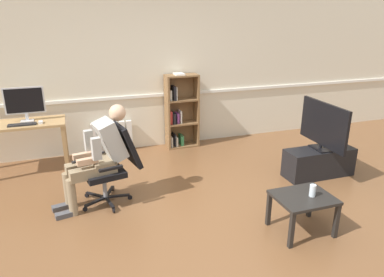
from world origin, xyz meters
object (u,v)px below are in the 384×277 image
at_px(office_chair, 114,161).
at_px(person_seated, 99,154).
at_px(tv_stand, 319,162).
at_px(tv_screen, 323,125).
at_px(computer_mouse, 41,122).
at_px(drinking_glass, 313,191).
at_px(coffee_table, 303,202).
at_px(computer_desk, 25,131).
at_px(imac_monitor, 24,102).
at_px(bookshelf, 180,112).
at_px(radiator, 112,137).
at_px(keyboard, 22,125).

height_order(office_chair, person_seated, person_seated).
relative_size(tv_stand, tv_screen, 1.03).
distance_m(computer_mouse, tv_screen, 4.03).
xyz_separation_m(computer_mouse, tv_stand, (3.76, -1.43, -0.57)).
bearing_deg(drinking_glass, coffee_table, 161.40).
relative_size(computer_desk, coffee_table, 1.89).
relative_size(imac_monitor, coffee_table, 0.91).
distance_m(computer_desk, bookshelf, 2.48).
xyz_separation_m(bookshelf, office_chair, (-1.34, -1.62, -0.10)).
distance_m(office_chair, tv_stand, 2.91).
xyz_separation_m(imac_monitor, tv_screen, (3.96, -1.63, -0.28)).
xyz_separation_m(imac_monitor, drinking_glass, (2.95, -2.78, -0.55)).
distance_m(radiator, coffee_table, 3.48).
bearing_deg(bookshelf, tv_stand, -50.12).
relative_size(person_seated, drinking_glass, 9.49).
bearing_deg(computer_desk, imac_monitor, 57.83).
bearing_deg(office_chair, coffee_table, 41.33).
xyz_separation_m(computer_desk, office_chair, (1.12, -1.32, -0.11)).
bearing_deg(bookshelf, coffee_table, -81.17).
relative_size(computer_desk, person_seated, 0.93).
distance_m(computer_mouse, coffee_table, 3.73).
height_order(tv_stand, tv_screen, tv_screen).
distance_m(person_seated, drinking_glass, 2.47).
height_order(keyboard, office_chair, office_chair).
distance_m(tv_stand, drinking_glass, 1.55).
relative_size(keyboard, computer_mouse, 3.73).
relative_size(keyboard, coffee_table, 0.62).
xyz_separation_m(person_seated, coffee_table, (1.98, -1.32, -0.30)).
bearing_deg(imac_monitor, person_seated, -58.22).
bearing_deg(computer_mouse, bookshelf, 10.56).
distance_m(imac_monitor, drinking_glass, 4.10).
height_order(imac_monitor, drinking_glass, imac_monitor).
height_order(radiator, office_chair, office_chair).
bearing_deg(computer_desk, tv_screen, -21.20).
relative_size(bookshelf, tv_screen, 1.32).
bearing_deg(coffee_table, computer_mouse, 136.33).
xyz_separation_m(bookshelf, coffee_table, (0.46, -2.97, -0.27)).
distance_m(radiator, tv_screen, 3.39).
bearing_deg(keyboard, computer_desk, 88.89).
xyz_separation_m(keyboard, bookshelf, (2.46, 0.43, -0.14)).
distance_m(computer_desk, office_chair, 1.74).
distance_m(radiator, person_seated, 1.83).
height_order(keyboard, tv_screen, tv_screen).
relative_size(radiator, office_chair, 0.69).
distance_m(keyboard, tv_stand, 4.28).
height_order(bookshelf, drinking_glass, bookshelf).
height_order(imac_monitor, computer_mouse, imac_monitor).
distance_m(computer_desk, keyboard, 0.19).
xyz_separation_m(keyboard, radiator, (1.28, 0.53, -0.50)).
distance_m(computer_desk, coffee_table, 3.97).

